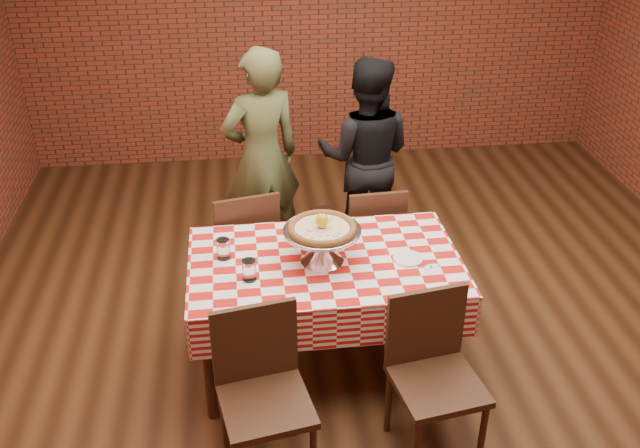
# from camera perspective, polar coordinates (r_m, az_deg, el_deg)

# --- Properties ---
(ground) EXTENTS (6.00, 6.00, 0.00)m
(ground) POSITION_cam_1_polar(r_m,az_deg,el_deg) (4.66, 4.26, -9.57)
(ground) COLOR black
(ground) RESTS_ON ground
(back_wall) EXTENTS (5.50, 0.00, 5.50)m
(back_wall) POSITION_cam_1_polar(r_m,az_deg,el_deg) (6.73, -0.11, 17.02)
(back_wall) COLOR brown
(back_wall) RESTS_ON ground
(table) EXTENTS (1.56, 0.94, 0.75)m
(table) POSITION_cam_1_polar(r_m,az_deg,el_deg) (4.27, 0.38, -7.24)
(table) COLOR #3D2316
(table) RESTS_ON ground
(tablecloth) EXTENTS (1.59, 0.98, 0.27)m
(tablecloth) POSITION_cam_1_polar(r_m,az_deg,el_deg) (4.12, 0.39, -4.46)
(tablecloth) COLOR red
(tablecloth) RESTS_ON table
(pizza_stand) EXTENTS (0.53, 0.53, 0.20)m
(pizza_stand) POSITION_cam_1_polar(r_m,az_deg,el_deg) (3.99, 0.17, -1.71)
(pizza_stand) COLOR silver
(pizza_stand) RESTS_ON tablecloth
(pizza) EXTENTS (0.45, 0.45, 0.03)m
(pizza) POSITION_cam_1_polar(r_m,az_deg,el_deg) (3.94, 0.17, -0.39)
(pizza) COLOR beige
(pizza) RESTS_ON pizza_stand
(lemon) EXTENTS (0.08, 0.08, 0.09)m
(lemon) POSITION_cam_1_polar(r_m,az_deg,el_deg) (3.91, 0.17, 0.27)
(lemon) COLOR yellow
(lemon) RESTS_ON pizza
(water_glass_left) EXTENTS (0.08, 0.08, 0.12)m
(water_glass_left) POSITION_cam_1_polar(r_m,az_deg,el_deg) (3.87, -5.78, -3.75)
(water_glass_left) COLOR white
(water_glass_left) RESTS_ON tablecloth
(water_glass_right) EXTENTS (0.08, 0.08, 0.12)m
(water_glass_right) POSITION_cam_1_polar(r_m,az_deg,el_deg) (4.07, -7.85, -2.02)
(water_glass_right) COLOR white
(water_glass_right) RESTS_ON tablecloth
(side_plate) EXTENTS (0.18, 0.18, 0.01)m
(side_plate) POSITION_cam_1_polar(r_m,az_deg,el_deg) (4.08, 7.15, -2.79)
(side_plate) COLOR white
(side_plate) RESTS_ON tablecloth
(sweetener_packet_a) EXTENTS (0.06, 0.06, 0.00)m
(sweetener_packet_a) POSITION_cam_1_polar(r_m,az_deg,el_deg) (4.02, 8.73, -3.53)
(sweetener_packet_a) COLOR white
(sweetener_packet_a) RESTS_ON tablecloth
(sweetener_packet_b) EXTENTS (0.05, 0.04, 0.00)m
(sweetener_packet_b) POSITION_cam_1_polar(r_m,az_deg,el_deg) (4.04, 9.21, -3.36)
(sweetener_packet_b) COLOR white
(sweetener_packet_b) RESTS_ON tablecloth
(condiment_caddy) EXTENTS (0.12, 0.10, 0.15)m
(condiment_caddy) POSITION_cam_1_polar(r_m,az_deg,el_deg) (4.30, 0.15, 0.35)
(condiment_caddy) COLOR silver
(condiment_caddy) RESTS_ON tablecloth
(chair_near_left) EXTENTS (0.51, 0.51, 0.92)m
(chair_near_left) POSITION_cam_1_polar(r_m,az_deg,el_deg) (3.58, -4.42, -14.33)
(chair_near_left) COLOR #3D2316
(chair_near_left) RESTS_ON ground
(chair_near_right) EXTENTS (0.50, 0.50, 0.91)m
(chair_near_right) POSITION_cam_1_polar(r_m,az_deg,el_deg) (3.73, 9.52, -12.69)
(chair_near_right) COLOR #3D2316
(chair_near_right) RESTS_ON ground
(chair_far_left) EXTENTS (0.50, 0.50, 0.90)m
(chair_far_left) POSITION_cam_1_polar(r_m,az_deg,el_deg) (4.81, -6.25, -1.62)
(chair_far_left) COLOR #3D2316
(chair_far_left) RESTS_ON ground
(chair_far_right) EXTENTS (0.41, 0.41, 0.87)m
(chair_far_right) POSITION_cam_1_polar(r_m,az_deg,el_deg) (4.90, 4.10, -1.09)
(chair_far_right) COLOR #3D2316
(chair_far_right) RESTS_ON ground
(diner_olive) EXTENTS (0.69, 0.57, 1.64)m
(diner_olive) POSITION_cam_1_polar(r_m,az_deg,el_deg) (5.17, -4.77, 5.42)
(diner_olive) COLOR #4B522E
(diner_olive) RESTS_ON ground
(diner_black) EXTENTS (0.87, 0.76, 1.53)m
(diner_black) POSITION_cam_1_polar(r_m,az_deg,el_deg) (5.30, 3.69, 5.47)
(diner_black) COLOR black
(diner_black) RESTS_ON ground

